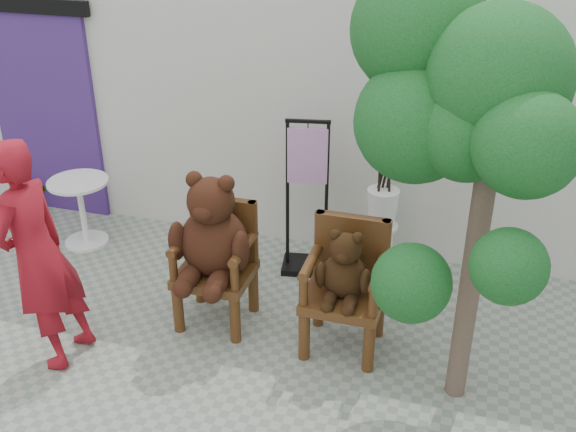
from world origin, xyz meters
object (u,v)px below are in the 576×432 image
object	(u,v)px
chair_small	(346,276)
chair_big	(214,242)
display_stand	(307,215)
cafe_table	(81,204)
person	(37,256)
stool_bucket	(383,207)
tree	(465,107)

from	to	relation	value
chair_small	chair_big	bearing A→B (deg)	179.40
display_stand	cafe_table	bearing A→B (deg)	173.94
person	chair_small	bearing A→B (deg)	112.69
chair_small	cafe_table	distance (m)	3.03
cafe_table	display_stand	size ratio (longest dim) A/B	0.47
chair_small	stool_bucket	distance (m)	1.28
chair_small	person	bearing A→B (deg)	-160.57
stool_bucket	tree	bearing A→B (deg)	-64.53
display_stand	person	bearing A→B (deg)	-141.58
cafe_table	chair_small	bearing A→B (deg)	-16.67
chair_small	person	xyz separation A→B (m)	(-2.18, -0.77, 0.25)
person	cafe_table	world-z (taller)	person
chair_small	tree	bearing A→B (deg)	-7.81
tree	chair_small	bearing A→B (deg)	172.19
display_stand	chair_big	bearing A→B (deg)	-126.82
person	display_stand	world-z (taller)	person
cafe_table	stool_bucket	distance (m)	3.01
person	cafe_table	distance (m)	1.84
stool_bucket	tree	distance (m)	2.12
person	cafe_table	bearing A→B (deg)	-153.16
person	cafe_table	xyz separation A→B (m)	(-0.71, 1.64, -0.46)
chair_small	stool_bucket	world-z (taller)	stool_bucket
chair_small	tree	world-z (taller)	tree
chair_small	stool_bucket	xyz separation A→B (m)	(0.08, 1.28, -0.00)
chair_big	display_stand	bearing A→B (deg)	63.11
chair_big	tree	xyz separation A→B (m)	(1.84, -0.11, 1.35)
person	display_stand	xyz separation A→B (m)	(1.60, 1.79, -0.31)
display_stand	stool_bucket	bearing A→B (deg)	10.93
chair_small	display_stand	xyz separation A→B (m)	(-0.59, 1.02, -0.06)
chair_big	display_stand	xyz separation A→B (m)	(0.51, 1.01, -0.18)
stool_bucket	cafe_table	bearing A→B (deg)	-172.15
chair_small	person	world-z (taller)	person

